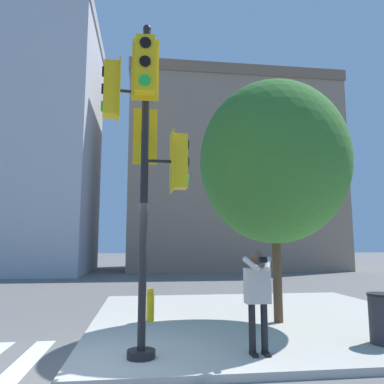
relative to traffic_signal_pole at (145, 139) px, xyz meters
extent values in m
plane|color=slate|center=(-0.61, -0.36, -3.56)|extent=(160.00, 160.00, 0.00)
cube|color=#BCB7AD|center=(2.89, 3.14, -3.50)|extent=(8.00, 8.00, 0.12)
cube|color=silver|center=(-1.81, 0.24, -3.56)|extent=(0.35, 3.06, 0.01)
cylinder|color=black|center=(0.00, 0.01, -3.38)|extent=(0.44, 0.44, 0.12)
cylinder|color=black|center=(0.00, 0.01, -0.69)|extent=(0.13, 0.13, 5.25)
sphere|color=black|center=(0.00, 0.01, 1.97)|extent=(0.14, 0.14, 0.14)
cylinder|color=black|center=(0.00, 0.27, 0.19)|extent=(0.05, 0.40, 0.05)
cube|color=yellow|center=(0.01, 0.59, 0.19)|extent=(0.30, 0.24, 0.90)
cube|color=yellow|center=(0.00, 0.45, 0.19)|extent=(0.42, 0.03, 1.02)
cylinder|color=black|center=(0.01, 0.72, 0.49)|extent=(0.17, 0.03, 0.17)
cylinder|color=black|center=(0.01, 0.72, 0.19)|extent=(0.17, 0.03, 0.17)
cylinder|color=green|center=(0.01, 0.72, -0.11)|extent=(0.17, 0.03, 0.17)
cylinder|color=black|center=(-0.01, -0.25, 1.01)|extent=(0.06, 0.40, 0.05)
cube|color=yellow|center=(-0.02, -0.57, 1.01)|extent=(0.31, 0.25, 0.90)
cube|color=yellow|center=(-0.01, -0.44, 1.01)|extent=(0.42, 0.04, 1.02)
cylinder|color=black|center=(-0.02, -0.70, 1.31)|extent=(0.17, 0.04, 0.17)
cylinder|color=black|center=(-0.02, -0.70, 1.01)|extent=(0.17, 0.04, 0.17)
cylinder|color=green|center=(-0.02, -0.70, 0.71)|extent=(0.17, 0.04, 0.17)
cylinder|color=black|center=(-0.26, -0.02, 0.81)|extent=(0.40, 0.10, 0.05)
cube|color=yellow|center=(-0.57, -0.06, 0.81)|extent=(0.27, 0.33, 0.90)
cube|color=yellow|center=(-0.44, -0.05, 0.81)|extent=(0.07, 0.42, 1.02)
cylinder|color=black|center=(-0.71, -0.08, 1.11)|extent=(0.05, 0.17, 0.17)
cylinder|color=black|center=(-0.71, -0.08, 0.81)|extent=(0.05, 0.17, 0.17)
cylinder|color=green|center=(-0.71, -0.08, 0.51)|extent=(0.05, 0.17, 0.17)
cylinder|color=black|center=(0.26, 0.02, -0.36)|extent=(0.40, 0.06, 0.05)
cube|color=yellow|center=(0.58, 0.03, -0.36)|extent=(0.25, 0.31, 0.90)
cube|color=yellow|center=(0.45, 0.03, -0.36)|extent=(0.04, 0.42, 1.02)
cylinder|color=black|center=(0.71, 0.04, -0.06)|extent=(0.04, 0.17, 0.17)
cylinder|color=black|center=(0.71, 0.04, -0.36)|extent=(0.04, 0.17, 0.17)
cylinder|color=green|center=(0.71, 0.04, -0.66)|extent=(0.04, 0.17, 0.17)
cube|color=black|center=(1.74, -0.10, -3.41)|extent=(0.09, 0.24, 0.05)
cube|color=black|center=(1.94, -0.10, -3.41)|extent=(0.09, 0.24, 0.05)
cylinder|color=black|center=(1.74, -0.04, -3.04)|extent=(0.11, 0.11, 0.78)
cylinder|color=black|center=(1.94, -0.04, -3.04)|extent=(0.11, 0.11, 0.78)
cube|color=beige|center=(1.84, -0.04, -2.38)|extent=(0.40, 0.22, 0.55)
sphere|color=brown|center=(1.84, -0.04, -1.93)|extent=(0.22, 0.22, 0.22)
cube|color=black|center=(1.84, -0.35, -1.95)|extent=(0.12, 0.10, 0.09)
cylinder|color=black|center=(1.84, -0.42, -1.95)|extent=(0.06, 0.08, 0.06)
cylinder|color=beige|center=(1.71, -0.18, -2.02)|extent=(0.23, 0.35, 0.23)
cylinder|color=beige|center=(1.98, -0.18, -2.02)|extent=(0.23, 0.35, 0.23)
cylinder|color=brown|center=(3.04, 2.31, -2.22)|extent=(0.20, 0.20, 2.44)
ellipsoid|color=#38752D|center=(3.04, 2.31, 0.23)|extent=(3.50, 3.50, 3.85)
cylinder|color=yellow|center=(0.19, 2.77, -3.14)|extent=(0.18, 0.18, 0.60)
sphere|color=yellow|center=(0.19, 2.77, -2.78)|extent=(0.16, 0.16, 0.16)
cylinder|color=yellow|center=(0.19, 2.65, -3.07)|extent=(0.08, 0.06, 0.08)
cylinder|color=black|center=(4.24, 0.28, -2.60)|extent=(0.55, 0.55, 0.04)
cube|color=gray|center=(6.74, 22.99, 3.39)|extent=(15.66, 8.92, 13.89)
cube|color=#7A604C|center=(6.74, 22.99, 10.73)|extent=(15.86, 9.12, 0.80)
camera|label=1|loc=(0.00, -6.03, -1.72)|focal=35.00mm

